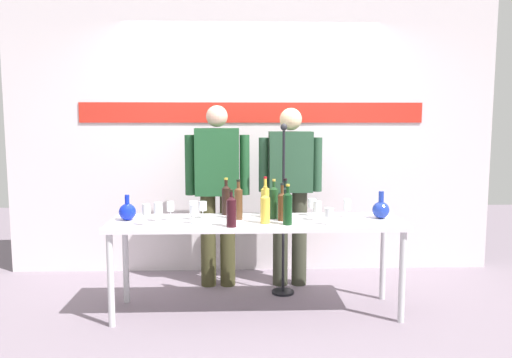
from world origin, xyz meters
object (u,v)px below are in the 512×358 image
Objects in this scene: wine_bottle_6 at (265,208)px; wine_glass_left_4 at (194,211)px; decanter_blue_left at (127,211)px; wine_bottle_1 at (288,207)px; microphone_stand at (283,238)px; wine_bottle_3 at (274,201)px; display_table at (257,228)px; wine_bottle_5 at (226,199)px; wine_glass_left_1 at (193,207)px; wine_bottle_8 at (231,211)px; wine_glass_right_1 at (317,207)px; presenter_left at (217,185)px; wine_bottle_4 at (265,199)px; presenter_right at (290,186)px; wine_glass_left_5 at (170,207)px; wine_glass_left_2 at (158,208)px; wine_glass_left_0 at (203,206)px; decanter_blue_right at (381,209)px; wine_bottle_0 at (238,202)px; wine_glass_right_2 at (347,205)px; wine_bottle_2 at (285,199)px; wine_glass_left_3 at (146,210)px; wine_glass_right_3 at (329,213)px; wine_bottle_7 at (282,205)px; wine_glass_right_0 at (312,203)px.

wine_glass_left_4 is (-0.54, 0.01, -0.02)m from wine_bottle_6.
decanter_blue_left is 0.66× the size of wine_bottle_1.
wine_bottle_3 is at bearing -107.29° from microphone_stand.
display_table is at bearing 13.53° from wine_glass_left_4.
wine_glass_left_1 is (-0.26, -0.20, -0.03)m from wine_bottle_5.
wine_bottle_8 reaches higher than wine_glass_right_1.
wine_bottle_5 is at bearing 95.79° from wine_bottle_8.
presenter_left reaches higher than wine_bottle_4.
presenter_right reaches higher than wine_glass_left_5.
presenter_left is 0.82m from wine_glass_left_2.
wine_bottle_1 is 1.08× the size of wine_bottle_6.
wine_glass_left_0 is (-0.19, -0.13, -0.04)m from wine_bottle_5.
decanter_blue_right is 0.71× the size of wine_bottle_5.
wine_bottle_0 is 2.12× the size of wine_glass_right_2.
decanter_blue_right is at bearing 7.32° from wine_glass_right_1.
wine_bottle_2 is 1.04m from wine_glass_left_2.
wine_bottle_4 is at bearing 86.76° from wine_bottle_6.
wine_bottle_2 reaches higher than wine_glass_left_2.
wine_bottle_6 reaches higher than wine_glass_left_2.
decanter_blue_right is 1.85m from wine_glass_left_3.
wine_glass_right_1 is at bearing 12.71° from wine_bottle_6.
wine_bottle_2 is 1.99× the size of wine_glass_right_1.
wine_glass_left_4 is (0.35, 0.06, -0.02)m from wine_glass_left_3.
wine_bottle_5 is 0.43m from wine_glass_left_4.
wine_glass_right_2 is at bearing -34.61° from microphone_stand.
wine_glass_left_0 is at bearing -165.27° from wine_bottle_4.
presenter_left is at bearing 79.36° from wine_glass_left_4.
wine_glass_left_4 is (-0.48, -0.12, 0.16)m from display_table.
wine_glass_left_1 is at bearing 163.56° from wine_bottle_6.
wine_bottle_0 is (0.19, -0.63, -0.06)m from presenter_left.
decanter_blue_right is 1.23m from wine_bottle_8.
wine_glass_left_0 is 1.18m from wine_glass_right_2.
wine_bottle_2 is at bearing 12.36° from wine_glass_left_1.
wine_glass_right_3 is (0.48, -0.08, -0.03)m from wine_bottle_6.
wine_bottle_6 is 0.90m from wine_glass_left_3.
wine_bottle_2 is at bearing -100.97° from presenter_right.
wine_bottle_3 is at bearing 14.58° from wine_glass_left_3.
wine_bottle_0 reaches higher than wine_bottle_5.
wine_bottle_5 reaches higher than wine_glass_left_3.
wine_bottle_7 reaches higher than display_table.
wine_glass_left_5 is at bearing -172.25° from wine_glass_right_0.
wine_bottle_3 is 0.34m from wine_glass_right_0.
wine_glass_left_1 is at bearing -177.76° from wine_glass_right_2.
wine_glass_left_5 reaches higher than display_table.
wine_glass_right_0 is (0.13, -0.50, -0.08)m from presenter_right.
wine_glass_left_4 is at bearing -170.47° from wine_glass_right_2.
wine_bottle_0 is 0.54m from wine_glass_left_5.
microphone_stand is at bearing -22.58° from presenter_left.
wine_bottle_4 reaches higher than wine_glass_right_2.
microphone_stand reaches higher than wine_glass_right_2.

